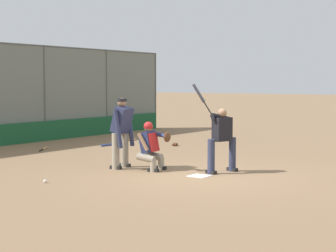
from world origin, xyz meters
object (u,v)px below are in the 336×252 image
object	(u,v)px
baseball_loose	(45,181)
catcher_behind_plate	(151,145)
spare_bat_third_base_side	(127,140)
umpire_home	(122,131)
spare_bat_near_backstop	(44,149)
batter_at_plate	(222,138)
fielding_glove_on_dirt	(175,144)
spare_bat_by_padding	(108,145)

from	to	relation	value
baseball_loose	catcher_behind_plate	bearing A→B (deg)	163.09
spare_bat_third_base_side	umpire_home	bearing A→B (deg)	-121.82
baseball_loose	spare_bat_third_base_side	bearing A→B (deg)	-152.39
umpire_home	spare_bat_third_base_side	world-z (taller)	umpire_home
catcher_behind_plate	spare_bat_near_backstop	distance (m)	5.29
batter_at_plate	baseball_loose	distance (m)	4.06
fielding_glove_on_dirt	spare_bat_near_backstop	bearing A→B (deg)	-40.35
catcher_behind_plate	spare_bat_near_backstop	world-z (taller)	catcher_behind_plate
spare_bat_near_backstop	baseball_loose	xyz separation A→B (m)	(3.90, 4.31, 0.00)
spare_bat_third_base_side	fielding_glove_on_dirt	size ratio (longest dim) A/B	3.20
catcher_behind_plate	fielding_glove_on_dirt	bearing A→B (deg)	-160.48
fielding_glove_on_dirt	baseball_loose	distance (m)	7.25
batter_at_plate	fielding_glove_on_dirt	bearing A→B (deg)	-116.65
spare_bat_third_base_side	catcher_behind_plate	bearing A→B (deg)	-115.77
umpire_home	spare_bat_near_backstop	xyz separation A→B (m)	(-1.46, -4.33, -0.87)
baseball_loose	spare_bat_by_padding	bearing A→B (deg)	-149.80
umpire_home	fielding_glove_on_dirt	world-z (taller)	umpire_home
catcher_behind_plate	baseball_loose	distance (m)	2.76
spare_bat_third_base_side	fielding_glove_on_dirt	bearing A→B (deg)	-77.32
catcher_behind_plate	spare_bat_third_base_side	bearing A→B (deg)	-144.49
batter_at_plate	spare_bat_by_padding	bearing A→B (deg)	-96.71
spare_bat_by_padding	fielding_glove_on_dirt	xyz separation A→B (m)	(-1.24, 1.78, 0.02)
spare_bat_third_base_side	baseball_loose	size ratio (longest dim) A/B	11.74
spare_bat_near_backstop	spare_bat_by_padding	xyz separation A→B (m)	(-1.93, 0.92, 0.00)
fielding_glove_on_dirt	spare_bat_by_padding	bearing A→B (deg)	-55.17
umpire_home	baseball_loose	bearing A→B (deg)	-6.92
baseball_loose	spare_bat_near_backstop	bearing A→B (deg)	-132.11
catcher_behind_plate	spare_bat_by_padding	xyz separation A→B (m)	(-3.24, -4.18, -0.56)
batter_at_plate	umpire_home	world-z (taller)	batter_at_plate
umpire_home	fielding_glove_on_dirt	xyz separation A→B (m)	(-4.63, -1.63, -0.86)
spare_bat_third_base_side	spare_bat_near_backstop	bearing A→B (deg)	-167.59
spare_bat_by_padding	baseball_loose	bearing A→B (deg)	33.02
fielding_glove_on_dirt	baseball_loose	size ratio (longest dim) A/B	3.67
spare_bat_by_padding	fielding_glove_on_dirt	size ratio (longest dim) A/B	3.38
batter_at_plate	fielding_glove_on_dirt	xyz separation A→B (m)	(-3.81, -3.90, -0.75)
catcher_behind_plate	umpire_home	world-z (taller)	umpire_home
batter_at_plate	spare_bat_third_base_side	size ratio (longest dim) A/B	2.34
catcher_behind_plate	fielding_glove_on_dirt	distance (m)	5.11
spare_bat_by_padding	batter_at_plate	bearing A→B (deg)	68.48
spare_bat_near_backstop	fielding_glove_on_dirt	bearing A→B (deg)	-75.58
umpire_home	fielding_glove_on_dirt	bearing A→B (deg)	-167.10
baseball_loose	fielding_glove_on_dirt	bearing A→B (deg)	-167.13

